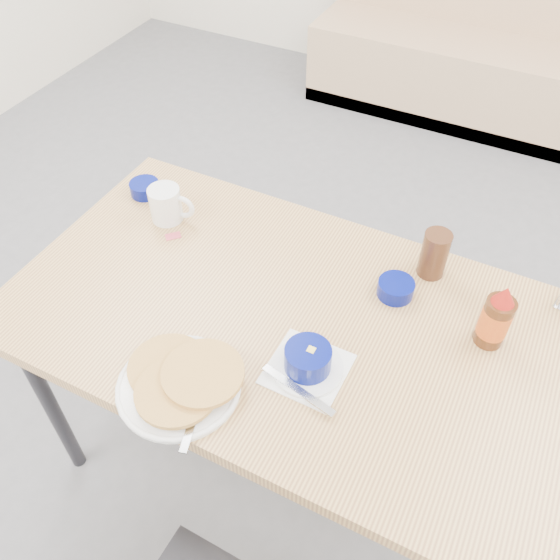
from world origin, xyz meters
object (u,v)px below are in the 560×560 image
at_px(amber_tumbler, 434,254).
at_px(pancake_plate, 181,381).
at_px(coffee_mug, 167,204).
at_px(butter_bowl, 396,289).
at_px(booth_bench, 486,54).
at_px(grits_setting, 308,362).
at_px(syrup_bottle, 496,319).
at_px(dining_table, 286,331).
at_px(creamer_bowl, 145,188).

bearing_deg(amber_tumbler, pancake_plate, -123.08).
relative_size(coffee_mug, butter_bowl, 1.44).
bearing_deg(butter_bowl, pancake_plate, -124.63).
distance_m(booth_bench, grits_setting, 2.70).
bearing_deg(syrup_bottle, booth_bench, 100.95).
relative_size(coffee_mug, grits_setting, 0.69).
distance_m(dining_table, creamer_bowl, 0.65).
distance_m(coffee_mug, syrup_bottle, 0.93).
bearing_deg(amber_tumbler, creamer_bowl, -175.78).
height_order(dining_table, butter_bowl, butter_bowl).
bearing_deg(amber_tumbler, grits_setting, -110.16).
bearing_deg(pancake_plate, dining_table, 68.47).
bearing_deg(butter_bowl, amber_tumbler, 63.92).
bearing_deg(amber_tumbler, coffee_mug, -170.14).
distance_m(grits_setting, amber_tumbler, 0.46).
xyz_separation_m(booth_bench, amber_tumbler, (0.27, -2.23, 0.48)).
bearing_deg(coffee_mug, booth_bench, 78.83).
bearing_deg(booth_bench, syrup_bottle, -79.05).
bearing_deg(dining_table, coffee_mug, 159.39).
height_order(pancake_plate, creamer_bowl, pancake_plate).
relative_size(booth_bench, grits_setting, 9.80).
xyz_separation_m(coffee_mug, creamer_bowl, (-0.13, 0.06, -0.03)).
xyz_separation_m(dining_table, syrup_bottle, (0.46, 0.15, 0.14)).
relative_size(booth_bench, butter_bowl, 20.45).
height_order(pancake_plate, coffee_mug, coffee_mug).
bearing_deg(booth_bench, coffee_mug, -101.17).
bearing_deg(dining_table, butter_bowl, 40.94).
bearing_deg(syrup_bottle, dining_table, -162.47).
bearing_deg(coffee_mug, pancake_plate, -53.16).
height_order(coffee_mug, creamer_bowl, coffee_mug).
relative_size(dining_table, coffee_mug, 10.49).
distance_m(dining_table, coffee_mug, 0.51).
xyz_separation_m(pancake_plate, grits_setting, (0.23, 0.17, 0.01)).
bearing_deg(grits_setting, butter_bowl, 72.17).
bearing_deg(creamer_bowl, grits_setting, -27.21).
bearing_deg(syrup_bottle, pancake_plate, -142.79).
xyz_separation_m(pancake_plate, creamer_bowl, (-0.48, 0.53, -0.00)).
bearing_deg(creamer_bowl, pancake_plate, -47.94).
bearing_deg(syrup_bottle, creamer_bowl, 174.94).
xyz_separation_m(booth_bench, dining_table, (0.00, -2.53, 0.35)).
distance_m(butter_bowl, syrup_bottle, 0.26).
distance_m(dining_table, amber_tumbler, 0.43).
bearing_deg(dining_table, booth_bench, 90.00).
distance_m(coffee_mug, butter_bowl, 0.68).
xyz_separation_m(dining_table, pancake_plate, (-0.12, -0.29, 0.08)).
xyz_separation_m(pancake_plate, coffee_mug, (-0.35, 0.47, 0.03)).
height_order(pancake_plate, grits_setting, grits_setting).
height_order(dining_table, syrup_bottle, syrup_bottle).
height_order(dining_table, grits_setting, grits_setting).
bearing_deg(grits_setting, booth_bench, 92.48).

